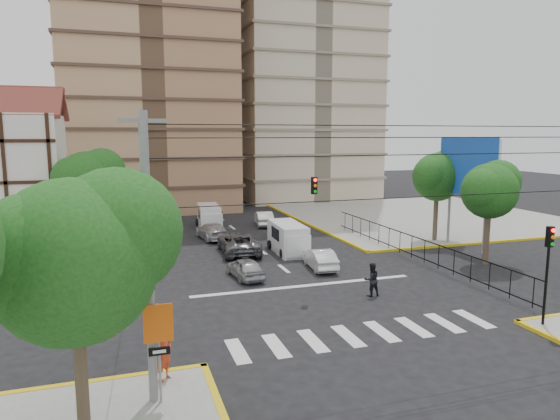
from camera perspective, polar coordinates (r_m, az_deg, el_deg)
name	(u,v)px	position (r m, az deg, el deg)	size (l,w,h in m)	color
ground	(313,292)	(27.42, 3.79, -9.34)	(160.00, 160.00, 0.00)	black
sidewalk_ne	(420,216)	(53.93, 15.73, -0.63)	(26.00, 26.00, 0.15)	gray
crosswalk_stripes	(365,334)	(22.30, 9.69, -13.75)	(12.00, 2.40, 0.01)	silver
stop_line	(305,286)	(28.48, 2.89, -8.63)	(13.00, 0.40, 0.01)	silver
tower_beige	(301,15)	(70.19, 2.39, 21.42)	(17.00, 16.00, 48.00)	beige
park_fence	(411,260)	(35.30, 14.76, -5.51)	(0.10, 22.50, 1.66)	black
billboard	(468,169)	(38.77, 20.72, 4.45)	(0.36, 6.20, 8.10)	slate
tree_sw_near	(78,253)	(14.60, -22.13, -4.61)	(5.63, 4.60, 7.57)	#473828
tree_park_a	(491,188)	(34.93, 22.94, 2.29)	(4.41, 3.60, 6.83)	#473828
tree_park_c	(438,175)	(41.00, 17.64, 3.87)	(4.65, 3.80, 7.25)	#473828
tree_tudor	(88,178)	(40.39, -21.05, 3.46)	(5.39, 4.40, 7.43)	#473828
traffic_light_se	(548,259)	(24.60, 28.30, -4.95)	(0.28, 0.22, 4.40)	black
traffic_light_nw	(153,220)	(32.49, -14.33, -1.10)	(0.28, 0.22, 4.40)	black
traffic_light_hanging	(330,187)	(24.34, 5.71, 2.58)	(18.00, 9.12, 0.92)	black
utility_pole_sw	(148,258)	(15.65, -14.81, -5.28)	(1.40, 0.28, 9.00)	slate
district_sign	(159,333)	(16.14, -13.71, -13.45)	(0.90, 0.12, 3.20)	slate
van_right_lane	(289,239)	(35.78, 1.01, -3.33)	(2.06, 4.81, 2.13)	silver
van_left_lane	(209,217)	(45.71, -8.08, -0.83)	(2.13, 4.71, 2.07)	silver
car_silver_front_left	(245,268)	(29.83, -4.00, -6.62)	(1.45, 3.61, 1.23)	#A1A2A6
car_white_front_right	(320,259)	(31.92, 4.58, -5.55)	(1.37, 3.92, 1.29)	white
car_grey_mid_left	(239,243)	(35.87, -4.76, -3.77)	(2.54, 5.52, 1.53)	#5A5C62
car_silver_rear_left	(212,231)	(41.03, -7.82, -2.39)	(1.86, 4.57, 1.33)	#BDBCC2
car_darkgrey_mid_right	(285,229)	(41.08, 0.54, -2.23)	(1.67, 4.15, 1.42)	#28282A
car_white_rear_right	(264,218)	(46.60, -1.87, -0.97)	(1.45, 4.15, 1.37)	white
pedestrian_sw_corner	(164,354)	(18.06, -13.13, -15.72)	(0.67, 0.44, 1.85)	#B43A1B
pedestrian_crosswalk	(372,280)	(26.92, 10.42, -7.83)	(0.87, 0.68, 1.78)	black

